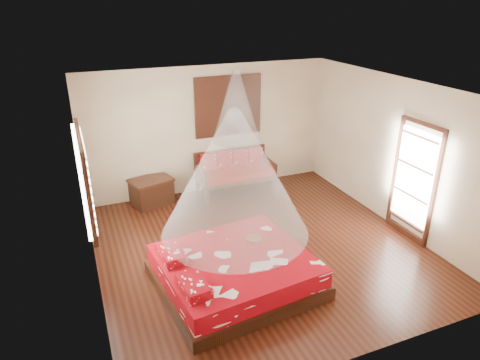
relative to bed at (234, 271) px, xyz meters
name	(u,v)px	position (x,y,z in m)	size (l,w,h in m)	color
room	(262,174)	(0.83, 0.84, 1.15)	(5.54, 5.54, 2.84)	#32130B
bed	(234,271)	(0.00, 0.00, 0.00)	(2.46, 2.27, 0.65)	black
daybed	(234,170)	(1.27, 3.21, 0.27)	(1.71, 0.76, 0.94)	black
storage_chest	(152,191)	(-0.60, 3.29, 0.04)	(0.97, 0.82, 0.57)	black
shutter_panel	(228,106)	(1.27, 3.55, 1.65)	(1.52, 0.06, 1.32)	black
window_left	(86,178)	(-1.88, 1.04, 1.45)	(0.10, 1.74, 1.34)	black
glazed_door	(414,181)	(3.54, 0.24, 0.82)	(0.08, 1.02, 2.16)	black
wine_tray	(254,237)	(0.49, 0.36, 0.30)	(0.25, 0.25, 0.20)	brown
mosquito_net_main	(235,174)	(0.02, 0.00, 1.60)	(2.13, 2.13, 1.80)	white
mosquito_net_daybed	(236,106)	(1.27, 3.09, 1.75)	(1.02, 1.02, 1.50)	white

